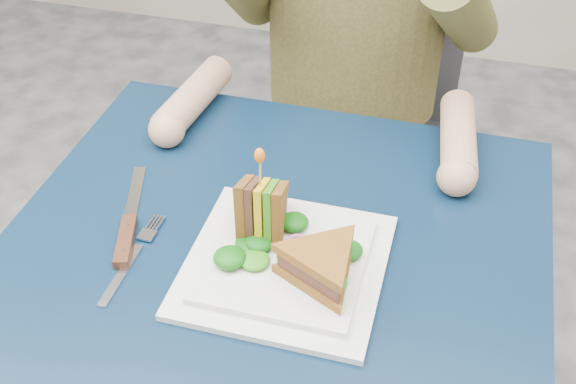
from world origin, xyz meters
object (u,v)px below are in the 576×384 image
(table, at_px, (268,296))
(sandwich_flat, at_px, (322,265))
(sandwich_upright, at_px, (261,210))
(fork, at_px, (131,260))
(chair, at_px, (358,105))
(knife, at_px, (127,232))
(plate, at_px, (285,263))

(table, distance_m, sandwich_flat, 0.16)
(sandwich_upright, xyz_separation_m, fork, (-0.16, -0.09, -0.05))
(chair, bearing_deg, knife, -105.86)
(sandwich_flat, bearing_deg, chair, 96.55)
(plate, bearing_deg, knife, 178.97)
(table, bearing_deg, fork, -161.80)
(chair, xyz_separation_m, knife, (-0.20, -0.71, 0.20))
(fork, xyz_separation_m, knife, (-0.03, 0.05, 0.00))
(sandwich_flat, distance_m, sandwich_upright, 0.12)
(sandwich_flat, xyz_separation_m, knife, (-0.29, 0.03, -0.04))
(table, relative_size, fork, 4.18)
(sandwich_flat, relative_size, sandwich_upright, 1.22)
(knife, bearing_deg, table, 2.90)
(knife, bearing_deg, sandwich_flat, -5.83)
(fork, bearing_deg, sandwich_upright, 29.07)
(table, xyz_separation_m, sandwich_flat, (0.08, -0.04, 0.12))
(table, relative_size, chair, 0.81)
(table, height_order, plate, plate)
(sandwich_flat, height_order, sandwich_upright, sandwich_upright)
(chair, distance_m, sandwich_upright, 0.71)
(sandwich_flat, bearing_deg, sandwich_upright, 145.24)
(sandwich_upright, bearing_deg, knife, -167.54)
(chair, relative_size, plate, 3.58)
(chair, xyz_separation_m, plate, (0.03, -0.71, 0.20))
(sandwich_upright, distance_m, knife, 0.20)
(chair, relative_size, sandwich_upright, 6.48)
(chair, distance_m, sandwich_flat, 0.78)
(chair, xyz_separation_m, sandwich_flat, (0.08, -0.74, 0.23))
(table, bearing_deg, chair, 90.00)
(sandwich_flat, distance_m, knife, 0.29)
(knife, bearing_deg, plate, -1.03)
(table, distance_m, knife, 0.22)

